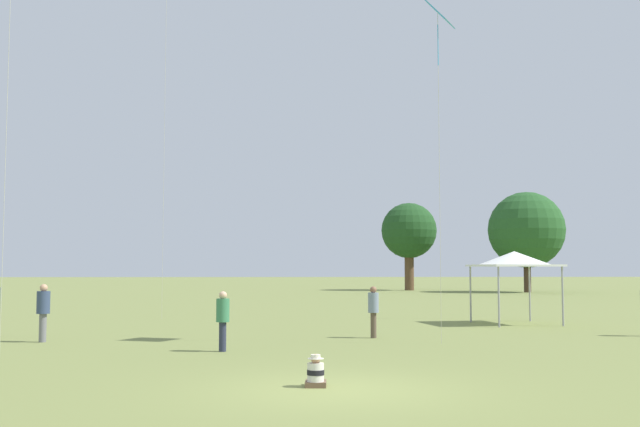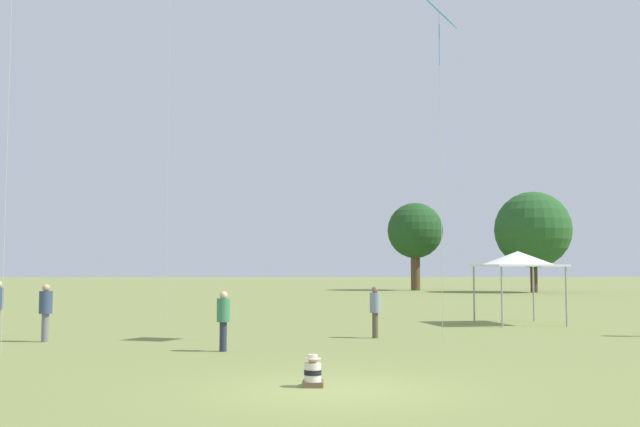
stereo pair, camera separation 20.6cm
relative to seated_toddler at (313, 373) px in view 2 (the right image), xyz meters
name	(u,v)px [view 2 (the right image)]	position (x,y,z in m)	size (l,w,h in m)	color
ground_plane	(334,390)	(0.37, -0.39, -0.24)	(300.00, 300.00, 0.00)	olive
seated_toddler	(313,373)	(0.00, 0.00, 0.00)	(0.41, 0.50, 0.60)	brown
person_standing_2	(223,316)	(-2.24, 5.82, 0.68)	(0.43, 0.43, 1.56)	#282D42
person_standing_4	(375,307)	(2.09, 9.38, 0.71)	(0.39, 0.39, 1.60)	brown
person_standing_5	(46,308)	(-7.74, 8.46, 0.76)	(0.44, 0.44, 1.69)	slate
canopy_tent	(518,259)	(8.17, 14.78, 2.25)	(3.29, 3.29, 2.80)	white
kite_1	(439,19)	(3.85, 7.56, 9.24)	(1.19, 1.33, 10.13)	#339EDB
distant_tree_0	(533,230)	(19.94, 50.30, 5.16)	(6.61, 6.61, 8.72)	#473323
distant_tree_1	(415,231)	(10.61, 56.32, 5.31)	(5.23, 5.23, 8.25)	brown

